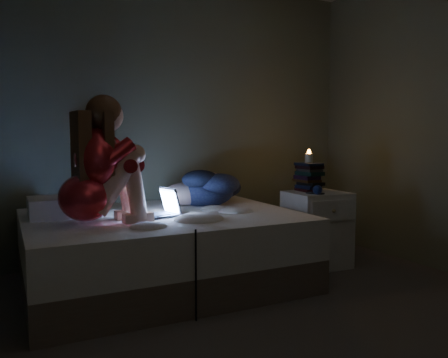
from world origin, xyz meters
TOP-DOWN VIEW (x-y plane):
  - floor at (0.00, 0.00)m, footprint 3.60×3.80m
  - wall_back at (0.00, 1.91)m, footprint 3.60×0.02m
  - bed at (-0.42, 1.10)m, footprint 1.98×1.49m
  - pillow at (-1.10, 1.32)m, footprint 0.50×0.35m
  - woman at (-1.02, 0.90)m, footprint 0.57×0.40m
  - laptop at (-0.51, 0.99)m, footprint 0.35×0.29m
  - clothes_pile at (0.07, 1.40)m, footprint 0.62×0.54m
  - nightstand at (0.94, 0.98)m, footprint 0.51×0.46m
  - book_stack at (0.92, 1.08)m, footprint 0.19×0.25m
  - candle at (0.92, 1.08)m, footprint 0.07×0.07m
  - phone at (0.85, 0.88)m, footprint 0.12×0.16m
  - blue_orb at (0.84, 0.84)m, footprint 0.08×0.08m

SIDE VIEW (x-z plane):
  - floor at x=0.00m, z-range -0.02..0.00m
  - bed at x=-0.42m, z-range 0.00..0.55m
  - nightstand at x=0.94m, z-range 0.00..0.65m
  - pillow at x=-1.10m, z-range 0.55..0.69m
  - laptop at x=-0.51m, z-range 0.55..0.76m
  - phone at x=0.85m, z-range 0.65..0.66m
  - blue_orb at x=0.84m, z-range 0.65..0.73m
  - clothes_pile at x=0.07m, z-range 0.55..0.86m
  - book_stack at x=0.92m, z-range 0.65..0.89m
  - candle at x=0.92m, z-range 0.89..0.97m
  - woman at x=-1.02m, z-range 0.55..1.41m
  - wall_back at x=0.00m, z-range 0.00..2.60m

